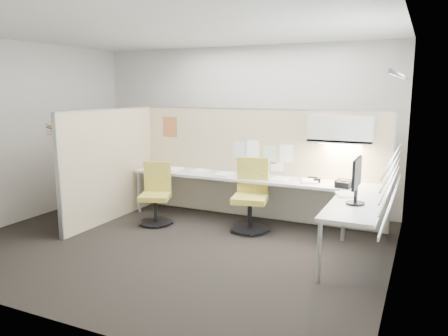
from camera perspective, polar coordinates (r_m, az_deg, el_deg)
The scene contains 27 objects.
floor at distance 6.11m, azimuth -6.17°, elevation -9.61°, with size 5.50×4.50×0.01m, color black.
ceiling at distance 5.80m, azimuth -6.73°, elevation 17.52°, with size 5.50×4.50×0.01m, color white.
wall_back at distance 7.79m, azimuth 2.24°, elevation 5.35°, with size 5.50×0.02×2.80m, color beige.
wall_front at distance 4.06m, azimuth -23.18°, elevation -0.01°, with size 5.50×0.02×2.80m, color beige.
wall_left at distance 7.59m, azimuth -24.53°, elevation 4.30°, with size 0.02×4.50×2.80m, color beige.
wall_right at distance 4.96m, azimuth 21.88°, elevation 1.80°, with size 0.02×4.50×2.80m, color beige.
window_pane at distance 4.94m, azimuth 21.70°, elevation 3.54°, with size 0.01×2.80×1.30m, color #949EAC.
partition_back at distance 7.05m, azimuth 4.28°, elevation 0.51°, with size 4.10×0.06×1.75m, color beige.
partition_left at distance 7.13m, azimuth -14.59°, elevation 0.32°, with size 0.06×2.20×1.75m, color beige.
desk at distance 6.54m, azimuth 5.90°, elevation -2.73°, with size 4.00×2.07×0.73m.
overhead_bin at distance 6.41m, azimuth 15.07°, elevation 4.94°, with size 0.90×0.36×0.38m, color beige.
task_light_strip at distance 6.43m, azimuth 14.99°, elevation 3.08°, with size 0.60×0.06×0.02m, color #FFEABF.
pinned_papers at distance 6.97m, azimuth 4.81°, elevation 1.70°, with size 1.01×0.00×0.47m.
poster at distance 7.66m, azimuth -7.07°, elevation 5.35°, with size 0.28×0.00×0.35m, color orange.
chair_left at distance 6.86m, azimuth -8.87°, elevation -3.59°, with size 0.57×0.58×0.94m.
chair_right at distance 6.46m, azimuth 3.52°, elevation -3.89°, with size 0.58×0.60×1.05m.
monitor at distance 5.30m, azimuth 16.93°, elevation -1.27°, with size 0.22×0.52×0.55m.
phone at distance 6.23m, azimuth 15.30°, elevation -2.00°, with size 0.24×0.22×0.12m.
stapler at distance 6.63m, azimuth 11.50°, elevation -1.34°, with size 0.14×0.04×0.05m, color black.
tape_dispenser at distance 6.47m, azimuth 12.05°, elevation -1.61°, with size 0.10×0.06×0.06m, color black.
coat_hook at distance 6.42m, azimuth -20.79°, elevation 3.78°, with size 0.18×0.46×1.37m.
paper_stack_0 at distance 7.35m, azimuth -6.65°, elevation -0.15°, with size 0.23×0.30×0.03m, color white.
paper_stack_1 at distance 7.21m, azimuth -3.17°, elevation -0.35°, with size 0.23×0.30×0.02m, color white.
paper_stack_2 at distance 6.81m, azimuth -0.05°, elevation -0.88°, with size 0.23×0.30×0.04m, color white.
paper_stack_3 at distance 6.59m, azimuth 7.25°, elevation -1.45°, with size 0.23×0.30×0.02m, color white.
paper_stack_4 at distance 6.49m, azimuth 11.15°, elevation -1.67°, with size 0.23×0.30×0.03m, color white.
paper_stack_5 at distance 5.80m, azimuth 15.61°, elevation -3.35°, with size 0.23×0.30×0.02m, color white.
Camera 1 is at (3.00, -4.90, 2.07)m, focal length 35.00 mm.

